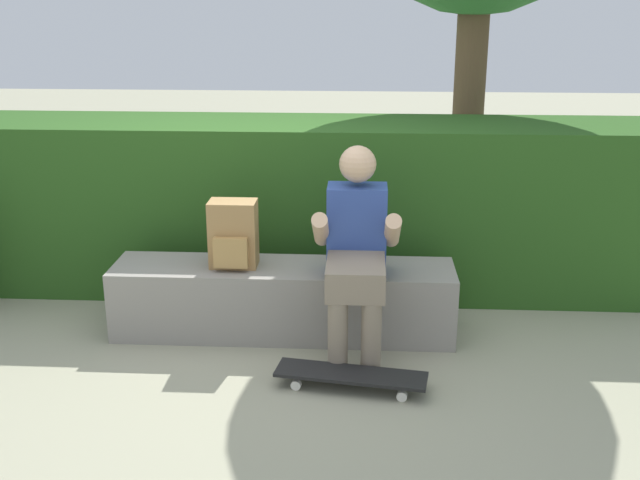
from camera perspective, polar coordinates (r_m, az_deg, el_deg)
name	(u,v)px	position (r m, az deg, el deg)	size (l,w,h in m)	color
ground_plane	(279,354)	(4.54, -3.05, -8.38)	(24.00, 24.00, 0.00)	#9A987D
bench_main	(284,300)	(4.73, -2.70, -4.40)	(2.06, 0.45, 0.43)	gray
person_skater	(356,247)	(4.36, 2.68, -0.51)	(0.49, 0.62, 1.18)	#2D4793
skateboard_near_person	(351,375)	(4.15, 2.29, -9.92)	(0.82, 0.32, 0.09)	black
backpack_on_bench	(233,235)	(4.62, -6.40, 0.35)	(0.28, 0.23, 0.40)	#A37A47
hedge_row	(310,206)	(5.37, -0.73, 2.54)	(4.75, 0.79, 1.16)	#265019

